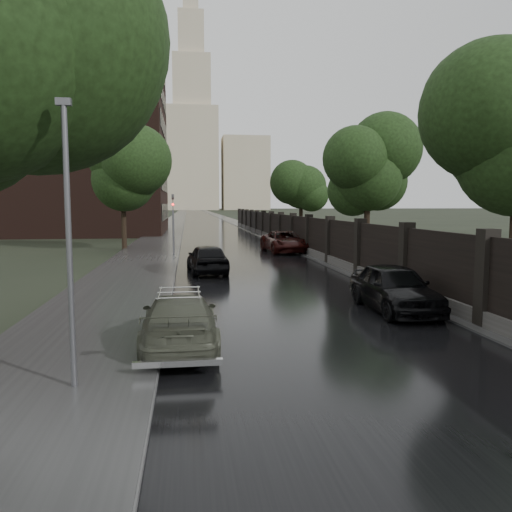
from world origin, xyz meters
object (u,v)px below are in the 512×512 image
object	(u,v)px
lamp_post	(69,244)
traffic_light	(173,219)
tree_right_b	(368,178)
tree_right_c	(301,188)
volga_sedan	(180,321)
car_right_near	(394,288)
tree_left_far	(123,178)
car_right_far	(284,242)
hatchback_left	(207,259)

from	to	relation	value
lamp_post	traffic_light	xyz separation A→B (m)	(1.10, 23.49, -0.27)
traffic_light	tree_right_b	bearing A→B (deg)	-14.24
tree_right_c	traffic_light	bearing A→B (deg)	-128.18
volga_sedan	car_right_near	size ratio (longest dim) A/B	0.98
tree_right_b	tree_right_c	world-z (taller)	same
tree_left_far	car_right_far	world-z (taller)	tree_left_far
tree_right_b	volga_sedan	xyz separation A→B (m)	(-11.10, -17.71, -4.32)
tree_right_c	car_right_far	world-z (taller)	tree_right_c
volga_sedan	lamp_post	bearing A→B (deg)	56.76
tree_right_b	car_right_far	size ratio (longest dim) A/B	1.30
tree_right_b	lamp_post	xyz separation A→B (m)	(-12.90, -20.50, -2.28)
traffic_light	car_right_far	size ratio (longest dim) A/B	0.74
traffic_light	tree_right_c	bearing A→B (deg)	51.82
tree_left_far	tree_right_b	size ratio (longest dim) A/B	1.05
lamp_post	tree_right_b	bearing A→B (deg)	57.82
tree_right_c	tree_right_b	bearing A→B (deg)	-90.00
traffic_light	car_right_near	size ratio (longest dim) A/B	0.91
tree_right_c	traffic_light	world-z (taller)	tree_right_c
tree_right_c	lamp_post	world-z (taller)	tree_right_c
lamp_post	volga_sedan	distance (m)	3.90
volga_sedan	car_right_far	xyz separation A→B (m)	(6.91, 22.56, 0.12)
hatchback_left	tree_left_far	bearing A→B (deg)	-72.40
volga_sedan	car_right_far	distance (m)	23.59
tree_left_far	volga_sedan	xyz separation A→B (m)	(4.40, -25.71, -4.62)
lamp_post	hatchback_left	xyz separation A→B (m)	(2.94, 15.27, -1.94)
lamp_post	car_right_near	size ratio (longest dim) A/B	1.16
car_right_far	tree_left_far	bearing A→B (deg)	160.28
traffic_light	hatchback_left	world-z (taller)	traffic_light
tree_right_b	hatchback_left	distance (m)	12.02
lamp_post	car_right_near	distance (m)	10.43
tree_left_far	hatchback_left	bearing A→B (deg)	-67.28
volga_sedan	car_right_near	world-z (taller)	car_right_near
car_right_far	lamp_post	bearing A→B (deg)	-113.13
traffic_light	hatchback_left	xyz separation A→B (m)	(1.84, -8.23, -1.67)
tree_right_b	lamp_post	size ratio (longest dim) A/B	1.37
lamp_post	hatchback_left	bearing A→B (deg)	79.11
lamp_post	car_right_far	xyz separation A→B (m)	(8.71, 25.35, -1.92)
tree_left_far	hatchback_left	xyz separation A→B (m)	(5.54, -13.23, -4.51)
hatchback_left	car_right_far	xyz separation A→B (m)	(5.77, 10.08, 0.02)
tree_left_far	lamp_post	size ratio (longest dim) A/B	1.45
volga_sedan	car_right_far	world-z (taller)	car_right_far
tree_left_far	car_right_near	bearing A→B (deg)	-64.07
lamp_post	hatchback_left	distance (m)	15.67
tree_right_c	traffic_light	size ratio (longest dim) A/B	1.75
hatchback_left	tree_right_b	bearing A→B (deg)	-157.41
tree_left_far	car_right_far	size ratio (longest dim) A/B	1.37
car_right_near	car_right_far	size ratio (longest dim) A/B	0.82
traffic_light	car_right_near	xyz separation A→B (m)	(7.32, -17.66, -1.65)
tree_right_c	car_right_near	bearing A→B (deg)	-97.81
tree_right_b	hatchback_left	bearing A→B (deg)	-152.30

